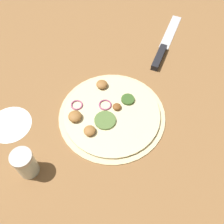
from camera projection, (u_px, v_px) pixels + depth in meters
name	position (u px, v px, depth m)	size (l,w,h in m)	color
ground_plane	(112.00, 115.00, 0.67)	(3.00, 3.00, 0.00)	olive
pizza	(110.00, 114.00, 0.67)	(0.27, 0.27, 0.03)	beige
knife	(162.00, 50.00, 0.79)	(0.04, 0.27, 0.02)	silver
spice_jar	(25.00, 163.00, 0.56)	(0.05, 0.05, 0.08)	silver
flour_patch	(10.00, 124.00, 0.66)	(0.11, 0.11, 0.00)	white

